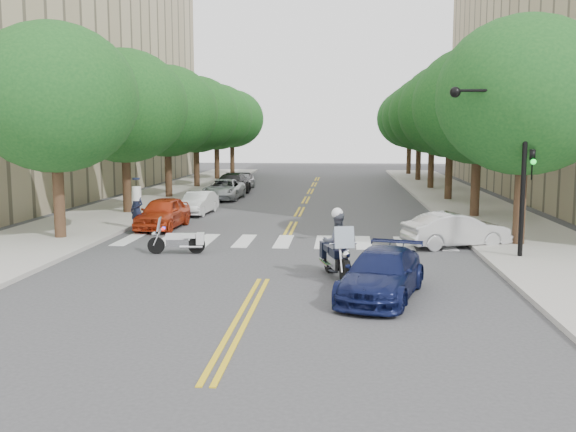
# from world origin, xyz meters

# --- Properties ---
(ground) EXTENTS (140.00, 140.00, 0.00)m
(ground) POSITION_xyz_m (0.00, 0.00, 0.00)
(ground) COLOR #38383A
(ground) RESTS_ON ground
(sidewalk_left) EXTENTS (5.00, 60.00, 0.15)m
(sidewalk_left) POSITION_xyz_m (-9.50, 22.00, 0.07)
(sidewalk_left) COLOR #9E9991
(sidewalk_left) RESTS_ON ground
(sidewalk_right) EXTENTS (5.00, 60.00, 0.15)m
(sidewalk_right) POSITION_xyz_m (9.50, 22.00, 0.07)
(sidewalk_right) COLOR #9E9991
(sidewalk_right) RESTS_ON ground
(tree_l_0) EXTENTS (6.40, 6.40, 8.45)m
(tree_l_0) POSITION_xyz_m (-8.80, 6.00, 5.55)
(tree_l_0) COLOR #382316
(tree_l_0) RESTS_ON ground
(tree_l_1) EXTENTS (6.40, 6.40, 8.45)m
(tree_l_1) POSITION_xyz_m (-8.80, 14.00, 5.55)
(tree_l_1) COLOR #382316
(tree_l_1) RESTS_ON ground
(tree_l_2) EXTENTS (6.40, 6.40, 8.45)m
(tree_l_2) POSITION_xyz_m (-8.80, 22.00, 5.55)
(tree_l_2) COLOR #382316
(tree_l_2) RESTS_ON ground
(tree_l_3) EXTENTS (6.40, 6.40, 8.45)m
(tree_l_3) POSITION_xyz_m (-8.80, 30.00, 5.55)
(tree_l_3) COLOR #382316
(tree_l_3) RESTS_ON ground
(tree_l_4) EXTENTS (6.40, 6.40, 8.45)m
(tree_l_4) POSITION_xyz_m (-8.80, 38.00, 5.55)
(tree_l_4) COLOR #382316
(tree_l_4) RESTS_ON ground
(tree_l_5) EXTENTS (6.40, 6.40, 8.45)m
(tree_l_5) POSITION_xyz_m (-8.80, 46.00, 5.55)
(tree_l_5) COLOR #382316
(tree_l_5) RESTS_ON ground
(tree_r_0) EXTENTS (6.40, 6.40, 8.45)m
(tree_r_0) POSITION_xyz_m (8.80, 6.00, 5.55)
(tree_r_0) COLOR #382316
(tree_r_0) RESTS_ON ground
(tree_r_1) EXTENTS (6.40, 6.40, 8.45)m
(tree_r_1) POSITION_xyz_m (8.80, 14.00, 5.55)
(tree_r_1) COLOR #382316
(tree_r_1) RESTS_ON ground
(tree_r_2) EXTENTS (6.40, 6.40, 8.45)m
(tree_r_2) POSITION_xyz_m (8.80, 22.00, 5.55)
(tree_r_2) COLOR #382316
(tree_r_2) RESTS_ON ground
(tree_r_3) EXTENTS (6.40, 6.40, 8.45)m
(tree_r_3) POSITION_xyz_m (8.80, 30.00, 5.55)
(tree_r_3) COLOR #382316
(tree_r_3) RESTS_ON ground
(tree_r_4) EXTENTS (6.40, 6.40, 8.45)m
(tree_r_4) POSITION_xyz_m (8.80, 38.00, 5.55)
(tree_r_4) COLOR #382316
(tree_r_4) RESTS_ON ground
(tree_r_5) EXTENTS (6.40, 6.40, 8.45)m
(tree_r_5) POSITION_xyz_m (8.80, 46.00, 5.55)
(tree_r_5) COLOR #382316
(tree_r_5) RESTS_ON ground
(traffic_signal_pole) EXTENTS (2.82, 0.42, 6.00)m
(traffic_signal_pole) POSITION_xyz_m (7.72, 3.50, 3.72)
(traffic_signal_pole) COLOR black
(traffic_signal_pole) RESTS_ON ground
(motorcycle_police) EXTENTS (1.05, 2.51, 2.09)m
(motorcycle_police) POSITION_xyz_m (2.11, 0.42, 0.93)
(motorcycle_police) COLOR black
(motorcycle_police) RESTS_ON ground
(motorcycle_parked) EXTENTS (2.02, 0.64, 1.30)m
(motorcycle_parked) POSITION_xyz_m (-3.36, 3.73, 0.45)
(motorcycle_parked) COLOR black
(motorcycle_parked) RESTS_ON ground
(officer_standing) EXTENTS (0.82, 0.73, 1.87)m
(officer_standing) POSITION_xyz_m (-6.50, 8.50, 0.94)
(officer_standing) COLOR black
(officer_standing) RESTS_ON ground
(convertible) EXTENTS (4.17, 2.60, 1.30)m
(convertible) POSITION_xyz_m (6.50, 5.83, 0.65)
(convertible) COLOR silver
(convertible) RESTS_ON ground
(sedan_blue) EXTENTS (2.82, 4.57, 1.24)m
(sedan_blue) POSITION_xyz_m (3.30, -1.77, 0.62)
(sedan_blue) COLOR #0F1640
(sedan_blue) RESTS_ON ground
(parked_car_a) EXTENTS (1.84, 4.16, 1.39)m
(parked_car_a) POSITION_xyz_m (-5.66, 9.50, 0.70)
(parked_car_a) COLOR #B03012
(parked_car_a) RESTS_ON ground
(parked_car_b) EXTENTS (1.53, 3.66, 1.18)m
(parked_car_b) POSITION_xyz_m (-5.20, 14.50, 0.59)
(parked_car_b) COLOR white
(parked_car_b) RESTS_ON ground
(parked_car_c) EXTENTS (2.23, 4.64, 1.28)m
(parked_car_c) POSITION_xyz_m (-5.20, 21.88, 0.64)
(parked_car_c) COLOR #B8BCC1
(parked_car_c) RESTS_ON ground
(parked_car_d) EXTENTS (2.27, 5.08, 1.45)m
(parked_car_d) POSITION_xyz_m (-5.20, 24.50, 0.72)
(parked_car_d) COLOR black
(parked_car_d) RESTS_ON ground
(parked_car_e) EXTENTS (1.67, 3.94, 1.33)m
(parked_car_e) POSITION_xyz_m (-5.20, 29.50, 0.67)
(parked_car_e) COLOR #A4A3A9
(parked_car_e) RESTS_ON ground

